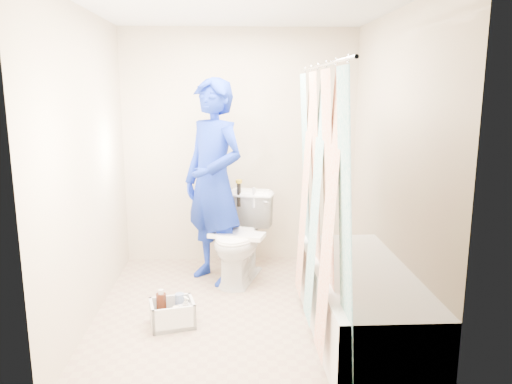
{
  "coord_description": "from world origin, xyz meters",
  "views": [
    {
      "loc": [
        -0.09,
        -3.84,
        1.8
      ],
      "look_at": [
        0.11,
        0.23,
        0.95
      ],
      "focal_mm": 35.0,
      "sensor_mm": 36.0,
      "label": 1
    }
  ],
  "objects_px": {
    "toilet": "(241,238)",
    "cleaning_caddy": "(174,314)",
    "bathtub": "(360,299)",
    "plumber": "(214,182)"
  },
  "relations": [
    {
      "from": "toilet",
      "to": "cleaning_caddy",
      "type": "height_order",
      "value": "toilet"
    },
    {
      "from": "toilet",
      "to": "cleaning_caddy",
      "type": "relative_size",
      "value": 2.14
    },
    {
      "from": "bathtub",
      "to": "cleaning_caddy",
      "type": "distance_m",
      "value": 1.42
    },
    {
      "from": "bathtub",
      "to": "toilet",
      "type": "xyz_separation_m",
      "value": [
        -0.86,
        1.11,
        0.14
      ]
    },
    {
      "from": "bathtub",
      "to": "plumber",
      "type": "xyz_separation_m",
      "value": [
        -1.11,
        1.13,
        0.68
      ]
    },
    {
      "from": "bathtub",
      "to": "plumber",
      "type": "height_order",
      "value": "plumber"
    },
    {
      "from": "plumber",
      "to": "cleaning_caddy",
      "type": "distance_m",
      "value": 1.31
    },
    {
      "from": "bathtub",
      "to": "toilet",
      "type": "relative_size",
      "value": 2.14
    },
    {
      "from": "bathtub",
      "to": "plumber",
      "type": "bearing_deg",
      "value": 134.59
    },
    {
      "from": "plumber",
      "to": "toilet",
      "type": "bearing_deg",
      "value": 42.46
    }
  ]
}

